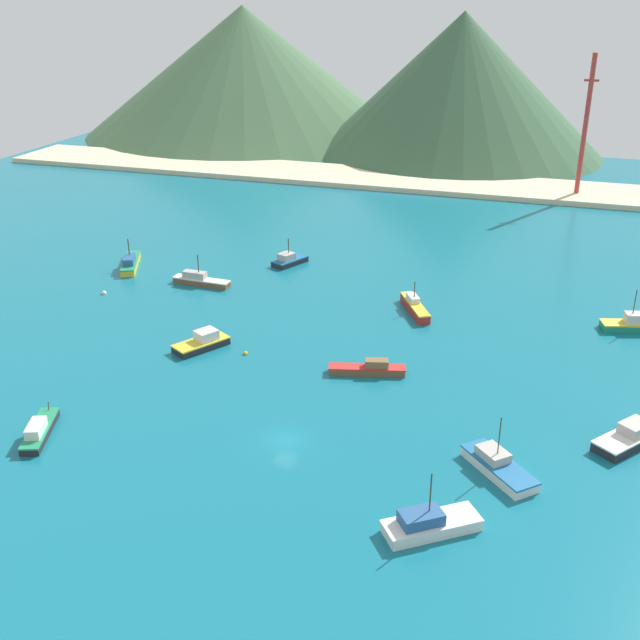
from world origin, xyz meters
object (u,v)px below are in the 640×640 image
object	(u,v)px
fishing_boat_5	(202,342)
radio_tower	(585,126)
fishing_boat_4	(498,465)
fishing_boat_11	(39,430)
fishing_boat_6	(289,260)
fishing_boat_7	(629,437)
fishing_boat_9	(200,280)
fishing_boat_2	(631,324)
buoy_0	(104,293)
fishing_boat_8	(369,369)
fishing_boat_0	(429,524)
fishing_boat_1	(130,263)
buoy_1	(245,353)

from	to	relation	value
fishing_boat_5	radio_tower	xyz separation A→B (m)	(48.00, 100.90, 15.74)
fishing_boat_4	fishing_boat_11	xyz separation A→B (m)	(-49.46, -8.79, -0.04)
fishing_boat_6	fishing_boat_7	distance (m)	70.84
fishing_boat_9	fishing_boat_2	bearing A→B (deg)	2.34
fishing_boat_4	fishing_boat_6	bearing A→B (deg)	128.44
buoy_0	fishing_boat_8	bearing A→B (deg)	-15.85
buoy_0	fishing_boat_6	bearing A→B (deg)	43.85
fishing_boat_8	buoy_0	world-z (taller)	fishing_boat_8
fishing_boat_0	fishing_boat_11	xyz separation A→B (m)	(-44.40, 2.73, -0.13)
fishing_boat_0	fishing_boat_7	size ratio (longest dim) A/B	1.04
fishing_boat_6	fishing_boat_9	bearing A→B (deg)	-127.15
fishing_boat_9	fishing_boat_7	bearing A→B (deg)	-24.08
fishing_boat_5	fishing_boat_7	world-z (taller)	fishing_boat_7
fishing_boat_6	buoy_0	bearing A→B (deg)	-136.15
fishing_boat_0	fishing_boat_11	bearing A→B (deg)	176.48
fishing_boat_2	fishing_boat_7	size ratio (longest dim) A/B	0.94
fishing_boat_4	buoy_0	world-z (taller)	fishing_boat_4
fishing_boat_9	fishing_boat_8	bearing A→B (deg)	-32.51
fishing_boat_2	fishing_boat_5	distance (m)	61.97
fishing_boat_1	radio_tower	world-z (taller)	radio_tower
buoy_1	radio_tower	xyz separation A→B (m)	(41.54, 100.98, 16.48)
fishing_boat_6	fishing_boat_7	xyz separation A→B (m)	(55.65, -43.83, 0.07)
fishing_boat_2	fishing_boat_5	size ratio (longest dim) A/B	0.99
fishing_boat_1	fishing_boat_7	world-z (taller)	fishing_boat_1
buoy_0	fishing_boat_5	bearing A→B (deg)	-28.77
fishing_boat_7	radio_tower	world-z (taller)	radio_tower
fishing_boat_2	fishing_boat_11	bearing A→B (deg)	-141.50
fishing_boat_4	buoy_1	xyz separation A→B (m)	(-35.69, 17.40, -0.69)
fishing_boat_9	radio_tower	bearing A→B (deg)	53.16
fishing_boat_1	fishing_boat_4	distance (m)	81.43
fishing_boat_11	fishing_boat_7	bearing A→B (deg)	16.53
fishing_boat_0	fishing_boat_5	xyz separation A→B (m)	(-37.09, 29.00, -0.05)
fishing_boat_0	fishing_boat_9	size ratio (longest dim) A/B	0.92
fishing_boat_5	fishing_boat_11	xyz separation A→B (m)	(-7.32, -26.27, -0.09)
fishing_boat_1	fishing_boat_11	size ratio (longest dim) A/B	1.22
fishing_boat_7	fishing_boat_4	bearing A→B (deg)	-143.28
fishing_boat_1	fishing_boat_2	size ratio (longest dim) A/B	1.33
fishing_boat_9	radio_tower	world-z (taller)	radio_tower
fishing_boat_1	fishing_boat_4	world-z (taller)	fishing_boat_4
fishing_boat_7	fishing_boat_11	distance (m)	65.26
fishing_boat_4	fishing_boat_9	world-z (taller)	fishing_boat_4
fishing_boat_5	fishing_boat_11	distance (m)	27.27
fishing_boat_9	fishing_boat_1	bearing A→B (deg)	165.69
fishing_boat_5	fishing_boat_6	xyz separation A→B (m)	(-0.41, 36.13, -0.03)
fishing_boat_4	fishing_boat_0	bearing A→B (deg)	-113.70
fishing_boat_1	fishing_boat_5	bearing A→B (deg)	-44.14
fishing_boat_8	fishing_boat_2	bearing A→B (deg)	37.37
fishing_boat_0	fishing_boat_2	xyz separation A→B (m)	(19.72, 53.74, 0.05)
fishing_boat_5	fishing_boat_9	size ratio (longest dim) A/B	0.83
fishing_boat_7	fishing_boat_8	bearing A→B (deg)	166.85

